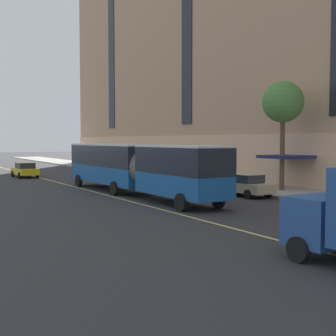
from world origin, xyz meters
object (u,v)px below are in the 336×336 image
(parked_car_silver_2, at_px, (116,168))
(street_tree_mid_block, at_px, (283,103))
(parked_car_champagne_4, at_px, (244,185))
(taxi_cab, at_px, (25,170))
(city_bus, at_px, (135,166))
(parked_car_navy_1, at_px, (160,174))
(parked_car_navy_5, at_px, (87,165))

(parked_car_silver_2, bearing_deg, street_tree_mid_block, -78.87)
(parked_car_champagne_4, height_order, taxi_cab, same)
(street_tree_mid_block, bearing_deg, city_bus, 161.09)
(city_bus, xyz_separation_m, parked_car_navy_1, (6.25, 7.54, -1.30))
(parked_car_silver_2, bearing_deg, parked_car_champagne_4, -89.84)
(parked_car_navy_5, relative_size, street_tree_mid_block, 0.56)
(city_bus, distance_m, parked_car_navy_5, 26.88)
(city_bus, bearing_deg, taxi_cab, 98.34)
(parked_car_navy_5, height_order, street_tree_mid_block, street_tree_mid_block)
(parked_car_silver_2, relative_size, street_tree_mid_block, 0.58)
(parked_car_navy_5, bearing_deg, parked_car_champagne_4, -89.55)
(parked_car_silver_2, distance_m, parked_car_navy_5, 8.54)
(parked_car_champagne_4, bearing_deg, city_bus, 146.38)
(parked_car_champagne_4, xyz_separation_m, taxi_cab, (-9.30, 24.28, -0.00))
(city_bus, bearing_deg, parked_car_silver_2, 70.30)
(parked_car_silver_2, relative_size, parked_car_navy_5, 1.03)
(parked_car_navy_1, relative_size, parked_car_navy_5, 0.99)
(parked_car_silver_2, height_order, parked_car_champagne_4, same)
(city_bus, bearing_deg, parked_car_navy_5, 76.81)
(taxi_cab, bearing_deg, parked_car_silver_2, -14.78)
(city_bus, bearing_deg, parked_car_champagne_4, -33.62)
(parked_car_navy_1, xyz_separation_m, street_tree_mid_block, (4.22, -11.12, 5.85))
(parked_car_navy_1, distance_m, parked_car_navy_5, 18.61)
(parked_car_champagne_4, bearing_deg, parked_car_silver_2, 90.16)
(parked_car_navy_5, xyz_separation_m, street_tree_mid_block, (4.35, -29.73, 5.85))
(city_bus, height_order, parked_car_champagne_4, city_bus)
(city_bus, height_order, parked_car_navy_1, city_bus)
(parked_car_navy_1, bearing_deg, city_bus, -129.68)
(taxi_cab, xyz_separation_m, street_tree_mid_block, (13.41, -23.63, 5.86))
(parked_car_navy_1, relative_size, street_tree_mid_block, 0.56)
(city_bus, height_order, street_tree_mid_block, street_tree_mid_block)
(parked_car_champagne_4, bearing_deg, parked_car_navy_1, 90.55)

